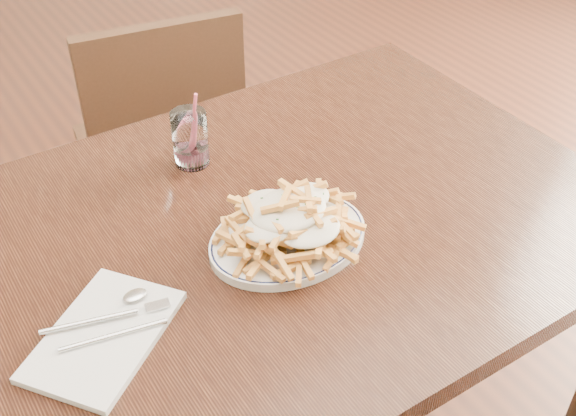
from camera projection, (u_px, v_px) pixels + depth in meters
table at (259, 262)px, 1.21m from camera, size 1.20×0.80×0.75m
chair_far at (163, 141)px, 1.86m from camera, size 0.44×0.44×0.83m
fries_plate at (288, 238)px, 1.13m from camera, size 0.31×0.28×0.02m
loaded_fries at (288, 216)px, 1.10m from camera, size 0.26×0.22×0.07m
napkin at (104, 336)px, 0.98m from camera, size 0.26×0.24×0.01m
cutlery at (101, 329)px, 0.97m from camera, size 0.18×0.09×0.01m
water_glass at (191, 141)px, 1.28m from camera, size 0.06×0.06×0.14m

